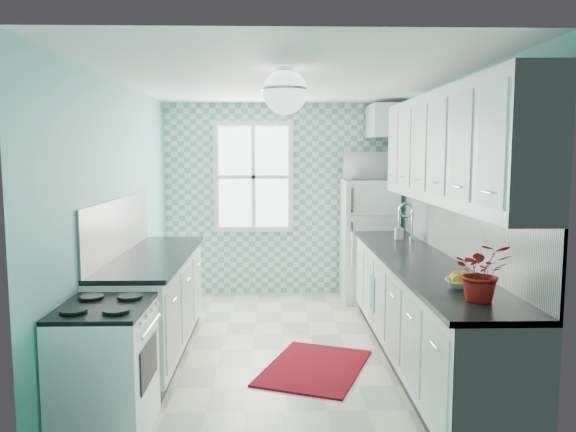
{
  "coord_description": "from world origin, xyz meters",
  "views": [
    {
      "loc": [
        -0.09,
        -5.15,
        1.85
      ],
      "look_at": [
        0.05,
        0.25,
        1.25
      ],
      "focal_mm": 35.0,
      "sensor_mm": 36.0,
      "label": 1
    }
  ],
  "objects_px": {
    "fridge": "(369,240)",
    "fruit_bowl": "(462,284)",
    "potted_plant": "(482,272)",
    "ceiling_light": "(285,92)",
    "stove": "(106,368)",
    "microwave": "(370,166)",
    "sink": "(398,242)"
  },
  "relations": [
    {
      "from": "fridge",
      "to": "fruit_bowl",
      "type": "relative_size",
      "value": 6.5
    },
    {
      "from": "fruit_bowl",
      "to": "potted_plant",
      "type": "relative_size",
      "value": 0.63
    },
    {
      "from": "ceiling_light",
      "to": "stove",
      "type": "relative_size",
      "value": 0.41
    },
    {
      "from": "fruit_bowl",
      "to": "stove",
      "type": "bearing_deg",
      "value": -176.7
    },
    {
      "from": "fridge",
      "to": "microwave",
      "type": "relative_size",
      "value": 2.47
    },
    {
      "from": "stove",
      "to": "sink",
      "type": "relative_size",
      "value": 1.61
    },
    {
      "from": "stove",
      "to": "ceiling_light",
      "type": "bearing_deg",
      "value": 29.05
    },
    {
      "from": "potted_plant",
      "to": "stove",
      "type": "bearing_deg",
      "value": 174.97
    },
    {
      "from": "fruit_bowl",
      "to": "microwave",
      "type": "xyz_separation_m",
      "value": [
        -0.09,
        3.25,
        0.73
      ]
    },
    {
      "from": "ceiling_light",
      "to": "potted_plant",
      "type": "xyz_separation_m",
      "value": [
        1.2,
        -0.98,
        -1.2
      ]
    },
    {
      "from": "stove",
      "to": "microwave",
      "type": "xyz_separation_m",
      "value": [
        2.31,
        3.39,
        1.25
      ]
    },
    {
      "from": "fridge",
      "to": "fruit_bowl",
      "type": "height_order",
      "value": "fridge"
    },
    {
      "from": "ceiling_light",
      "to": "stove",
      "type": "bearing_deg",
      "value": -147.32
    },
    {
      "from": "fridge",
      "to": "fruit_bowl",
      "type": "distance_m",
      "value": 3.26
    },
    {
      "from": "sink",
      "to": "fridge",
      "type": "bearing_deg",
      "value": 91.08
    },
    {
      "from": "microwave",
      "to": "fruit_bowl",
      "type": "bearing_deg",
      "value": 89.87
    },
    {
      "from": "ceiling_light",
      "to": "stove",
      "type": "height_order",
      "value": "ceiling_light"
    },
    {
      "from": "fruit_bowl",
      "to": "microwave",
      "type": "bearing_deg",
      "value": 91.59
    },
    {
      "from": "stove",
      "to": "potted_plant",
      "type": "relative_size",
      "value": 2.3
    },
    {
      "from": "fruit_bowl",
      "to": "fridge",
      "type": "bearing_deg",
      "value": 91.59
    },
    {
      "from": "potted_plant",
      "to": "fridge",
      "type": "bearing_deg",
      "value": 91.44
    },
    {
      "from": "microwave",
      "to": "sink",
      "type": "bearing_deg",
      "value": 92.7
    },
    {
      "from": "sink",
      "to": "fruit_bowl",
      "type": "distance_m",
      "value": 2.03
    },
    {
      "from": "fridge",
      "to": "sink",
      "type": "height_order",
      "value": "fridge"
    },
    {
      "from": "ceiling_light",
      "to": "stove",
      "type": "distance_m",
      "value": 2.35
    },
    {
      "from": "stove",
      "to": "fruit_bowl",
      "type": "height_order",
      "value": "fruit_bowl"
    },
    {
      "from": "stove",
      "to": "fruit_bowl",
      "type": "distance_m",
      "value": 2.46
    },
    {
      "from": "ceiling_light",
      "to": "sink",
      "type": "bearing_deg",
      "value": 49.25
    },
    {
      "from": "fridge",
      "to": "stove",
      "type": "distance_m",
      "value": 4.11
    },
    {
      "from": "fridge",
      "to": "fruit_bowl",
      "type": "bearing_deg",
      "value": -91.29
    },
    {
      "from": "potted_plant",
      "to": "microwave",
      "type": "bearing_deg",
      "value": 91.43
    },
    {
      "from": "fridge",
      "to": "sink",
      "type": "xyz_separation_m",
      "value": [
        0.09,
        -1.22,
        0.17
      ]
    }
  ]
}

